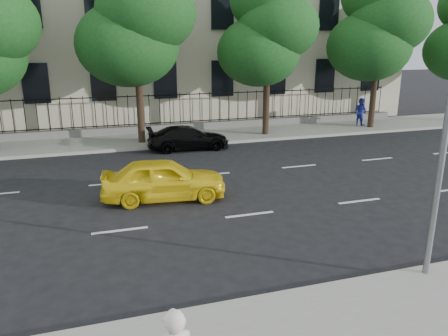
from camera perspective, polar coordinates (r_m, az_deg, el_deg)
The scene contains 11 objects.
ground at distance 11.76m, azimuth 7.74°, elevation -10.50°, with size 120.00×120.00×0.00m, color black.
far_sidewalk at distance 24.45m, azimuth -6.22°, elevation 3.94°, with size 60.00×4.00×0.15m, color gray.
lane_markings at distance 15.82m, azimuth 0.47°, elevation -3.13°, with size 49.60×4.62×0.01m, color silver, non-canonical shape.
iron_fence at distance 25.98m, azimuth -7.01°, elevation 5.94°, with size 30.00×0.50×2.20m.
street_light at distance 10.46m, azimuth 26.15°, elevation 14.03°, with size 0.25×3.32×8.05m.
tree_c at distance 22.99m, azimuth -11.47°, elevation 18.85°, with size 5.89×5.50×9.80m.
tree_d at distance 24.77m, azimuth 5.72°, elevation 17.54°, with size 5.34×4.94×8.84m.
tree_e at distance 28.25m, azimuth 19.56°, elevation 17.30°, with size 5.71×5.31×9.46m.
yellow_taxi at distance 15.06m, azimuth -7.86°, elevation -1.46°, with size 1.69×4.21×1.43m, color yellow.
black_sedan at distance 21.97m, azimuth -4.69°, elevation 3.96°, with size 1.66×4.08×1.18m, color black.
pedestrian_far at distance 28.84m, azimuth 17.41°, elevation 7.04°, with size 0.82×0.64×1.69m, color navy.
Camera 1 is at (-4.60, -9.44, 5.27)m, focal length 35.00 mm.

